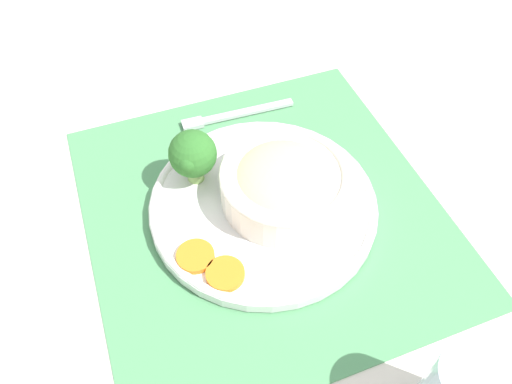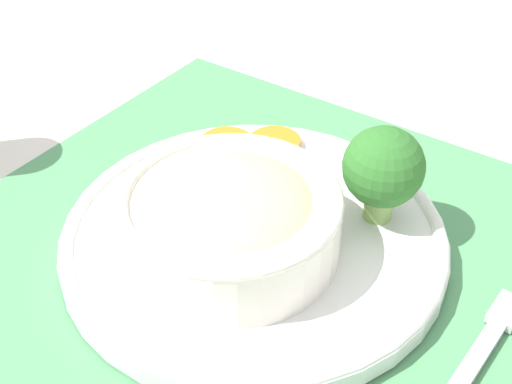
# 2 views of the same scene
# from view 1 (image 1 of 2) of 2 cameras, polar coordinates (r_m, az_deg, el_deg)

# --- Properties ---
(ground_plane) EXTENTS (4.00, 4.00, 0.00)m
(ground_plane) POSITION_cam_1_polar(r_m,az_deg,el_deg) (0.68, 0.80, -2.12)
(ground_plane) COLOR beige
(placemat) EXTENTS (0.53, 0.51, 0.00)m
(placemat) POSITION_cam_1_polar(r_m,az_deg,el_deg) (0.68, 0.81, -2.02)
(placemat) COLOR #4C8C59
(placemat) RESTS_ON ground_plane
(plate) EXTENTS (0.31, 0.31, 0.02)m
(plate) POSITION_cam_1_polar(r_m,az_deg,el_deg) (0.67, 0.82, -1.34)
(plate) COLOR white
(plate) RESTS_ON placemat
(bowl) EXTENTS (0.17, 0.17, 0.06)m
(bowl) POSITION_cam_1_polar(r_m,az_deg,el_deg) (0.65, 3.04, 1.30)
(bowl) COLOR silver
(bowl) RESTS_ON plate
(broccoli_floret) EXTENTS (0.06, 0.06, 0.08)m
(broccoli_floret) POSITION_cam_1_polar(r_m,az_deg,el_deg) (0.66, -7.26, 4.27)
(broccoli_floret) COLOR #84AD5B
(broccoli_floret) RESTS_ON plate
(carrot_slice_near) EXTENTS (0.05, 0.05, 0.01)m
(carrot_slice_near) POSITION_cam_1_polar(r_m,az_deg,el_deg) (0.62, -6.94, -7.29)
(carrot_slice_near) COLOR orange
(carrot_slice_near) RESTS_ON plate
(carrot_slice_middle) EXTENTS (0.05, 0.05, 0.01)m
(carrot_slice_middle) POSITION_cam_1_polar(r_m,az_deg,el_deg) (0.60, -3.54, -9.31)
(carrot_slice_middle) COLOR orange
(carrot_slice_middle) RESTS_ON plate
(fork) EXTENTS (0.03, 0.18, 0.01)m
(fork) POSITION_cam_1_polar(r_m,az_deg,el_deg) (0.80, -3.32, 8.65)
(fork) COLOR silver
(fork) RESTS_ON placemat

